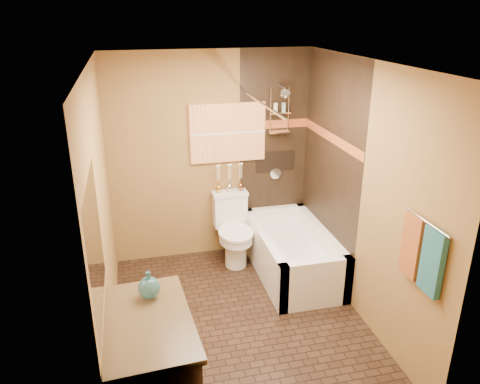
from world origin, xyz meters
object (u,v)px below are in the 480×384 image
object	(u,v)px
bathtub	(292,256)
toilet	(233,229)
vanity	(149,371)
sunset_painting	(228,133)

from	to	relation	value
bathtub	toilet	distance (m)	0.78
toilet	vanity	xyz separation A→B (m)	(-1.12, -2.20, 0.03)
toilet	vanity	world-z (taller)	vanity
toilet	bathtub	bearing A→B (deg)	-38.15
sunset_painting	toilet	xyz separation A→B (m)	(0.00, -0.27, -1.13)
bathtub	vanity	distance (m)	2.47
bathtub	toilet	bearing A→B (deg)	143.06
sunset_painting	bathtub	size ratio (longest dim) A/B	0.60
sunset_painting	toilet	distance (m)	1.16
vanity	sunset_painting	bearing A→B (deg)	61.75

